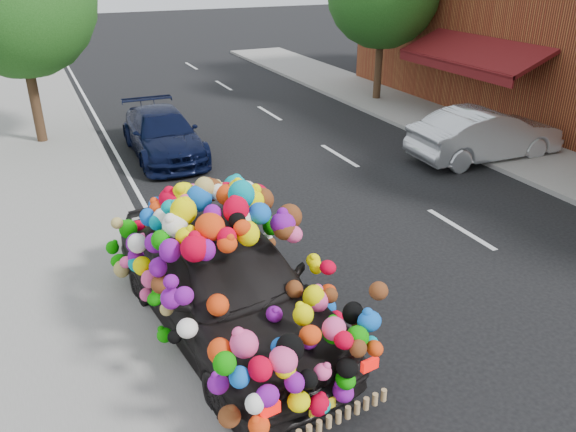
% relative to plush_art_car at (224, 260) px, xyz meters
% --- Properties ---
extents(ground, '(100.00, 100.00, 0.00)m').
position_rel_plush_art_car_xyz_m(ground, '(1.80, 1.22, -1.19)').
color(ground, black).
rests_on(ground, ground).
extents(sidewalk, '(4.00, 60.00, 0.12)m').
position_rel_plush_art_car_xyz_m(sidewalk, '(-2.50, 1.22, -1.13)').
color(sidewalk, gray).
rests_on(sidewalk, ground).
extents(kerb, '(0.15, 60.00, 0.13)m').
position_rel_plush_art_car_xyz_m(kerb, '(-0.55, 1.22, -1.12)').
color(kerb, gray).
rests_on(kerb, ground).
extents(footpath_far, '(3.00, 40.00, 0.12)m').
position_rel_plush_art_car_xyz_m(footpath_far, '(10.00, 4.22, -1.13)').
color(footpath_far, gray).
rests_on(footpath_far, ground).
extents(lane_markings, '(6.00, 50.00, 0.01)m').
position_rel_plush_art_car_xyz_m(lane_markings, '(5.40, 1.22, -1.18)').
color(lane_markings, silver).
rests_on(lane_markings, ground).
extents(plush_art_car, '(2.91, 5.29, 2.30)m').
position_rel_plush_art_car_xyz_m(plush_art_car, '(0.00, 0.00, 0.00)').
color(plush_art_car, black).
rests_on(plush_art_car, ground).
extents(navy_sedan, '(1.79, 4.29, 1.24)m').
position_rel_plush_art_car_xyz_m(navy_sedan, '(1.01, 8.25, -0.57)').
color(navy_sedan, black).
rests_on(navy_sedan, ground).
extents(silver_hatchback, '(4.25, 1.62, 1.38)m').
position_rel_plush_art_car_xyz_m(silver_hatchback, '(8.80, 4.38, -0.50)').
color(silver_hatchback, '#B4B7BC').
rests_on(silver_hatchback, ground).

